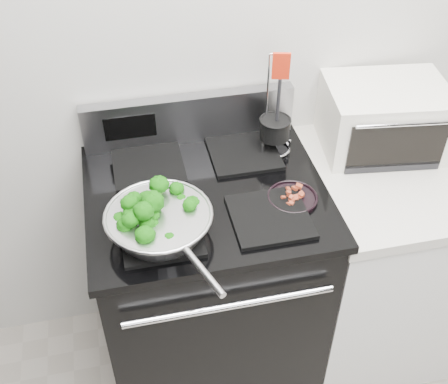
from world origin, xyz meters
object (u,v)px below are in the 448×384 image
object	(u,v)px
skillet	(159,221)
utensil_holder	(274,134)
gas_range	(208,282)
toaster_oven	(384,117)
bacon_plate	(293,195)

from	to	relation	value
skillet	utensil_holder	distance (m)	0.57
utensil_holder	gas_range	bearing A→B (deg)	-134.26
gas_range	skillet	xyz separation A→B (m)	(-0.17, -0.17, 0.51)
toaster_oven	utensil_holder	bearing A→B (deg)	-175.41
gas_range	utensil_holder	size ratio (longest dim) A/B	2.93
toaster_oven	gas_range	bearing A→B (deg)	-160.07
bacon_plate	toaster_oven	xyz separation A→B (m)	(0.42, 0.26, 0.07)
skillet	utensil_holder	xyz separation A→B (m)	(0.45, 0.34, 0.02)
gas_range	toaster_oven	xyz separation A→B (m)	(0.68, 0.15, 0.55)
gas_range	skillet	size ratio (longest dim) A/B	2.27
gas_range	utensil_holder	xyz separation A→B (m)	(0.28, 0.17, 0.53)
skillet	bacon_plate	world-z (taller)	skillet
gas_range	bacon_plate	world-z (taller)	gas_range
skillet	toaster_oven	bearing A→B (deg)	0.23
gas_range	skillet	distance (m)	0.57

